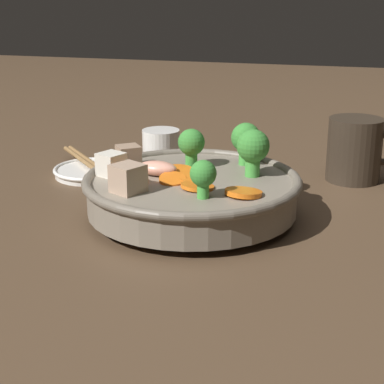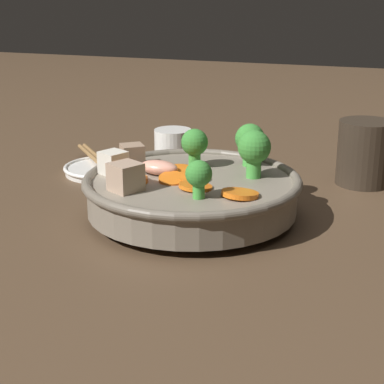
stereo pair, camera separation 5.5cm
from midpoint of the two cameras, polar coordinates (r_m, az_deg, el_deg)
The scene contains 6 objects.
ground_plane at distance 0.80m, azimuth 1.97°, elevation -2.29°, with size 3.00×3.00×0.00m, color #4C3826.
stirfry_bowl at distance 0.79m, azimuth 2.04°, elevation 0.25°, with size 0.27×0.27×0.11m.
side_saucer at distance 0.99m, azimuth -6.40°, elevation 2.03°, with size 0.12×0.12×0.01m.
tea_cup at distance 1.05m, azimuth -0.19°, elevation 4.22°, with size 0.06×0.06×0.05m.
dark_mug at distance 0.96m, azimuth 16.83°, elevation 3.34°, with size 0.10×0.08×0.09m.
chopsticks_pair at distance 0.98m, azimuth -6.42°, elevation 2.56°, with size 0.17×0.18×0.01m.
Camera 2 is at (0.25, -0.71, 0.29)m, focal length 60.00 mm.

